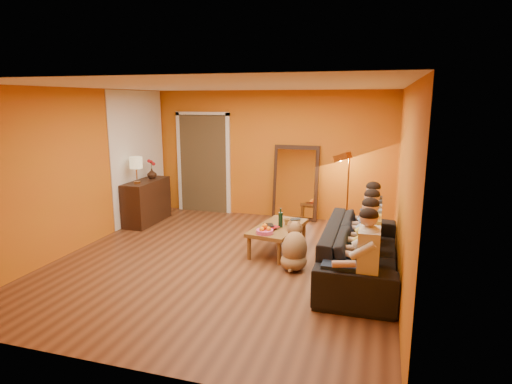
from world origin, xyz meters
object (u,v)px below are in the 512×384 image
(person_far_left, at_px, (368,260))
(wine_bottle, at_px, (281,218))
(person_mid_right, at_px, (371,232))
(floor_lamp, at_px, (348,193))
(laptop, at_px, (294,220))
(person_mid_left, at_px, (370,245))
(tumbler, at_px, (287,221))
(vase, at_px, (152,174))
(table_lamp, at_px, (136,170))
(mirror_frame, at_px, (296,183))
(dog, at_px, (295,245))
(sideboard, at_px, (147,202))
(coffee_table, at_px, (278,238))
(person_far_right, at_px, (373,222))

(person_far_left, distance_m, wine_bottle, 2.13)
(person_mid_right, distance_m, wine_bottle, 1.50)
(floor_lamp, distance_m, laptop, 1.41)
(person_mid_left, bearing_deg, person_far_left, -90.00)
(tumbler, distance_m, vase, 3.22)
(person_mid_right, bearing_deg, wine_bottle, 160.78)
(table_lamp, distance_m, wine_bottle, 3.07)
(floor_lamp, bearing_deg, mirror_frame, -178.70)
(dog, xyz_separation_m, laptop, (-0.22, 0.99, 0.08))
(person_far_left, bearing_deg, dog, 136.53)
(sideboard, distance_m, laptop, 3.13)
(vase, bearing_deg, dog, -27.85)
(coffee_table, height_order, vase, vase)
(floor_lamp, xyz_separation_m, dog, (-0.56, -2.13, -0.37))
(vase, bearing_deg, person_far_left, -32.22)
(dog, height_order, person_mid_left, person_mid_left)
(floor_lamp, height_order, person_mid_left, floor_lamp)
(person_mid_left, relative_size, tumbler, 11.11)
(dog, distance_m, laptop, 1.02)
(table_lamp, relative_size, laptop, 1.69)
(person_mid_right, bearing_deg, table_lamp, 165.83)
(person_mid_left, relative_size, person_mid_right, 1.00)
(sideboard, distance_m, person_mid_left, 4.79)
(person_far_right, relative_size, laptop, 4.04)
(coffee_table, relative_size, person_far_left, 1.00)
(sideboard, height_order, person_far_left, person_far_left)
(coffee_table, bearing_deg, person_mid_left, -27.81)
(mirror_frame, height_order, table_lamp, mirror_frame)
(vase, bearing_deg, person_mid_left, -26.76)
(dog, bearing_deg, laptop, 101.84)
(person_far_right, bearing_deg, floor_lamp, 108.68)
(table_lamp, distance_m, tumbler, 3.12)
(mirror_frame, bearing_deg, person_mid_left, -62.49)
(sideboard, bearing_deg, person_far_left, -29.81)
(coffee_table, bearing_deg, person_mid_right, -11.41)
(table_lamp, bearing_deg, person_far_left, -26.76)
(person_far_left, height_order, person_far_right, same)
(vase, bearing_deg, person_mid_right, -20.73)
(sideboard, height_order, wine_bottle, sideboard)
(laptop, distance_m, vase, 3.22)
(person_mid_left, bearing_deg, person_far_right, 90.00)
(tumbler, bearing_deg, mirror_frame, 97.40)
(coffee_table, height_order, laptop, laptop)
(sideboard, distance_m, floor_lamp, 3.93)
(floor_lamp, bearing_deg, coffee_table, -98.83)
(floor_lamp, distance_m, dog, 2.23)
(sideboard, distance_m, coffee_table, 3.04)
(dog, distance_m, person_mid_right, 1.09)
(person_far_right, bearing_deg, laptop, 165.04)
(dog, xyz_separation_m, person_far_right, (1.06, 0.65, 0.26))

